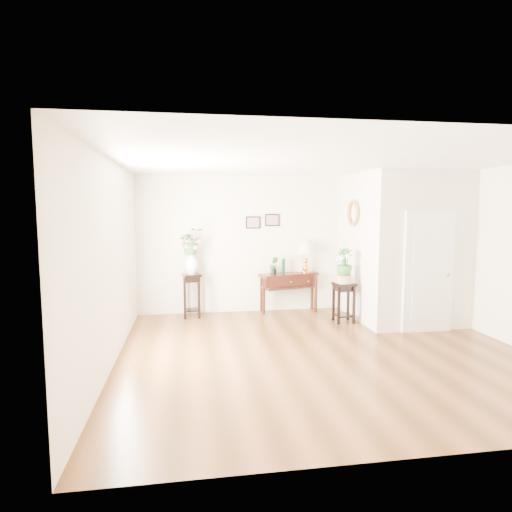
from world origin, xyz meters
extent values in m
cube|color=brown|center=(0.00, 0.00, 0.00)|extent=(6.00, 5.50, 0.02)
cube|color=white|center=(0.00, 0.00, 2.80)|extent=(6.00, 5.50, 0.02)
cube|color=silver|center=(0.00, 2.75, 1.40)|extent=(6.00, 0.02, 2.80)
cube|color=silver|center=(0.00, -2.75, 1.40)|extent=(6.00, 0.02, 2.80)
cube|color=silver|center=(-3.00, 0.00, 1.40)|extent=(0.02, 5.50, 2.80)
cube|color=silver|center=(3.00, 0.00, 1.40)|extent=(0.02, 5.50, 2.80)
cube|color=silver|center=(2.10, 1.77, 1.40)|extent=(1.80, 1.95, 2.80)
cube|color=silver|center=(2.10, 0.78, 1.05)|extent=(0.90, 0.05, 2.10)
cube|color=black|center=(-0.65, 2.73, 1.85)|extent=(0.30, 0.02, 0.25)
cube|color=black|center=(-0.25, 2.73, 1.90)|extent=(0.30, 0.02, 0.25)
torus|color=#BC7843|center=(1.16, 1.90, 2.05)|extent=(0.07, 0.51, 0.51)
cube|color=black|center=(0.07, 2.57, 0.40)|extent=(1.28, 0.73, 0.81)
cube|color=orange|center=(0.43, 2.57, 1.16)|extent=(0.48, 0.48, 0.67)
cylinder|color=black|center=(-0.05, 2.57, 0.98)|extent=(0.08, 0.08, 0.31)
imported|color=#306328|center=(-0.25, 2.57, 0.97)|extent=(0.20, 0.17, 0.33)
cube|color=black|center=(-1.92, 2.43, 0.43)|extent=(0.40, 0.40, 0.86)
imported|color=#306328|center=(-1.92, 2.43, 1.52)|extent=(0.56, 0.52, 0.52)
cube|color=black|center=(0.90, 1.60, 0.38)|extent=(0.41, 0.41, 0.75)
cylinder|color=tan|center=(0.90, 1.60, 0.83)|extent=(0.35, 0.35, 0.14)
imported|color=#306328|center=(0.90, 1.60, 1.14)|extent=(0.35, 0.35, 0.53)
camera|label=1|loc=(-1.96, -5.94, 2.12)|focal=30.00mm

